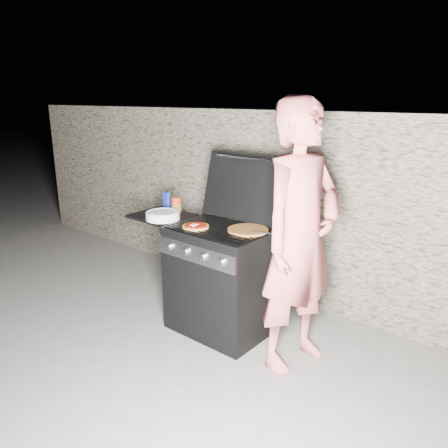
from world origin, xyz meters
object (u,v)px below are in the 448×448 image
Objects in this scene: gas_grill at (197,273)px; pizza_topped at (196,226)px; person at (300,238)px; sauce_jar at (176,205)px.

pizza_topped is at bearing -49.15° from gas_grill.
sauce_jar is at bearing 95.47° from person.
gas_grill is 0.66m from sauce_jar.
pizza_topped reaches higher than gas_grill.
gas_grill is 9.66× the size of sauce_jar.
pizza_topped is 0.11× the size of person.
person is (1.36, -0.12, -0.00)m from sauce_jar.
person reaches higher than gas_grill.
gas_grill is at bearing 102.13° from person.
gas_grill is 0.49m from pizza_topped.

